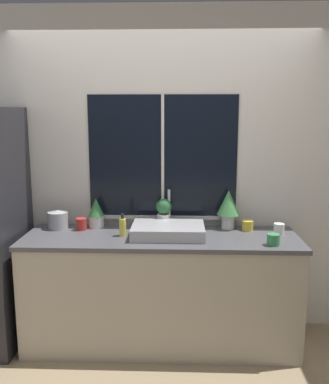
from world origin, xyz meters
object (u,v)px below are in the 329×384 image
(potted_plant_center, at_px, (164,212))
(mug_red, at_px, (81,224))
(potted_plant_left, at_px, (96,213))
(mug_green, at_px, (273,240))
(soap_bottle, at_px, (123,227))
(sink, at_px, (168,230))
(mug_white, at_px, (279,229))
(mug_yellow, at_px, (248,225))
(potted_plant_right, at_px, (228,206))
(kettle, at_px, (58,220))

(potted_plant_center, relative_size, mug_red, 2.54)
(potted_plant_left, xyz_separation_m, mug_green, (1.38, -0.44, -0.08))
(potted_plant_left, height_order, soap_bottle, potted_plant_left)
(sink, relative_size, potted_plant_left, 2.28)
(mug_white, distance_m, mug_yellow, 0.26)
(potted_plant_center, height_order, potted_plant_right, potted_plant_right)
(potted_plant_center, height_order, mug_yellow, potted_plant_center)
(potted_plant_center, distance_m, potted_plant_right, 0.54)
(kettle, bearing_deg, potted_plant_right, 2.07)
(soap_bottle, bearing_deg, potted_plant_left, 135.61)
(sink, bearing_deg, mug_yellow, 15.67)
(sink, xyz_separation_m, mug_red, (-0.72, 0.14, 0.00))
(potted_plant_center, distance_m, mug_green, 0.93)
(sink, bearing_deg, mug_red, 169.13)
(mug_red, bearing_deg, soap_bottle, -23.54)
(sink, bearing_deg, potted_plant_left, 159.37)
(mug_white, relative_size, kettle, 0.54)
(potted_plant_right, xyz_separation_m, mug_white, (0.38, -0.17, -0.15))
(sink, xyz_separation_m, potted_plant_right, (0.49, 0.23, 0.15))
(potted_plant_left, distance_m, kettle, 0.32)
(potted_plant_center, xyz_separation_m, kettle, (-0.88, -0.05, -0.06))
(soap_bottle, distance_m, mug_green, 1.14)
(soap_bottle, relative_size, mug_red, 1.82)
(sink, xyz_separation_m, potted_plant_center, (-0.04, 0.23, 0.09))
(potted_plant_center, relative_size, mug_yellow, 2.72)
(potted_plant_right, height_order, mug_green, potted_plant_right)
(sink, bearing_deg, soap_bottle, -176.74)
(potted_plant_center, height_order, mug_white, potted_plant_center)
(soap_bottle, relative_size, mug_green, 1.91)
(sink, relative_size, mug_green, 6.06)
(potted_plant_left, height_order, mug_yellow, potted_plant_left)
(soap_bottle, bearing_deg, mug_yellow, 11.38)
(potted_plant_right, distance_m, mug_green, 0.55)
(potted_plant_right, distance_m, mug_red, 1.22)
(sink, bearing_deg, potted_plant_right, 25.12)
(sink, height_order, potted_plant_center, sink)
(mug_red, distance_m, kettle, 0.21)
(sink, bearing_deg, mug_white, 3.66)
(potted_plant_left, xyz_separation_m, potted_plant_right, (1.10, 0.00, 0.07))
(sink, distance_m, soap_bottle, 0.36)
(potted_plant_center, bearing_deg, sink, -79.52)
(potted_plant_left, distance_m, soap_bottle, 0.36)
(mug_green, bearing_deg, soap_bottle, 170.15)
(potted_plant_left, distance_m, potted_plant_right, 1.10)
(mug_yellow, bearing_deg, mug_green, -72.49)
(potted_plant_right, xyz_separation_m, soap_bottle, (-0.84, -0.25, -0.12))
(mug_green, height_order, kettle, kettle)
(mug_red, bearing_deg, kettle, 168.54)
(potted_plant_center, relative_size, soap_bottle, 1.40)
(mug_green, bearing_deg, mug_white, 69.51)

